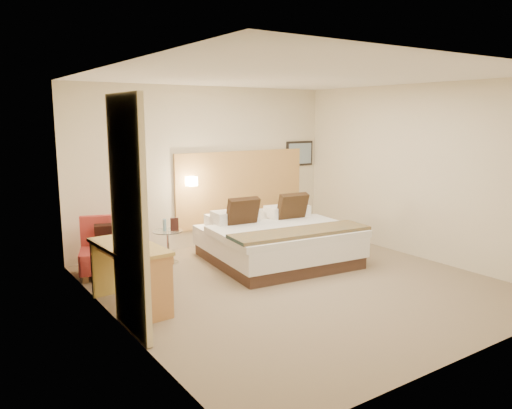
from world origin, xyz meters
TOP-DOWN VIEW (x-y plane):
  - floor at (0.00, 0.00)m, footprint 4.80×5.00m
  - ceiling at (0.00, 0.00)m, footprint 4.80×5.00m
  - wall_back at (0.00, 2.51)m, footprint 4.80×0.02m
  - wall_front at (0.00, -2.51)m, footprint 4.80×0.02m
  - wall_left at (-2.41, 0.00)m, footprint 0.02×5.00m
  - wall_right at (2.41, 0.00)m, footprint 0.02×5.00m
  - headboard_panel at (0.70, 2.47)m, footprint 2.60×0.04m
  - art_frame at (2.02, 2.48)m, footprint 0.62×0.03m
  - art_canvas at (2.02, 2.46)m, footprint 0.54×0.01m
  - lamp_arm at (-0.35, 2.42)m, footprint 0.02×0.12m
  - lamp_shade at (-0.35, 2.36)m, footprint 0.15×0.15m
  - curtain at (-2.36, -0.25)m, footprint 0.06×0.90m
  - bottle_a at (-1.07, 1.85)m, footprint 0.07×0.07m
  - menu_folder at (-0.95, 1.76)m, footprint 0.13×0.08m
  - bed at (0.40, 1.00)m, footprint 2.22×2.18m
  - lounge_chair at (-1.94, 1.83)m, footprint 0.94×0.88m
  - side_table at (-1.04, 1.82)m, footprint 0.57×0.57m
  - desk at (-2.11, 0.42)m, footprint 0.62×1.24m
  - desk_chair at (-1.74, 1.25)m, footprint 0.59×0.59m

SIDE VIEW (x-z plane):
  - floor at x=0.00m, z-range -0.02..0.00m
  - side_table at x=-1.04m, z-range 0.03..0.53m
  - lounge_chair at x=-1.94m, z-range -0.08..0.72m
  - bed at x=0.40m, z-range -0.17..0.82m
  - desk_chair at x=-1.74m, z-range -0.08..0.81m
  - bottle_a at x=-1.07m, z-range 0.50..0.69m
  - desk at x=-2.11m, z-range 0.22..0.97m
  - menu_folder at x=-0.95m, z-range 0.50..0.70m
  - headboard_panel at x=0.70m, z-range 0.30..1.60m
  - lamp_arm at x=-0.35m, z-range 1.14..1.16m
  - lamp_shade at x=-0.35m, z-range 1.07..1.22m
  - curtain at x=-2.36m, z-range 0.01..2.43m
  - wall_back at x=0.00m, z-range 0.00..2.70m
  - wall_front at x=0.00m, z-range 0.00..2.70m
  - wall_left at x=-2.41m, z-range 0.00..2.70m
  - wall_right at x=2.41m, z-range 0.00..2.70m
  - art_frame at x=2.02m, z-range 1.27..1.73m
  - art_canvas at x=2.02m, z-range 1.30..1.70m
  - ceiling at x=0.00m, z-range 2.70..2.72m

